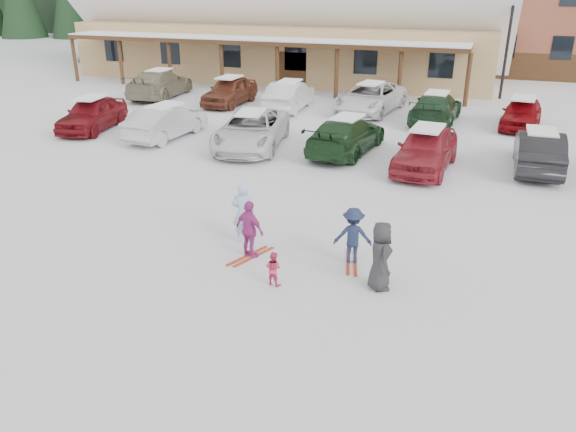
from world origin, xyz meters
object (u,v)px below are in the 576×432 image
(parked_car_11, at_px, (436,108))
(parked_car_12, at_px, (522,113))
(parked_car_8, at_px, (230,91))
(parked_car_9, at_px, (289,96))
(child_navy, at_px, (353,236))
(parked_car_7, at_px, (160,84))
(parked_car_10, at_px, (370,98))
(day_lodge, at_px, (288,17))
(child_magenta, at_px, (250,230))
(parked_car_3, at_px, (346,135))
(parked_car_4, at_px, (426,149))
(parked_car_2, at_px, (251,130))
(parked_car_1, at_px, (166,122))
(parked_car_5, at_px, (539,151))
(lamp_post, at_px, (508,40))
(toddler_red, at_px, (273,268))
(bystander_dark, at_px, (380,256))
(parked_car_0, at_px, (92,114))
(adult_skier, at_px, (243,213))

(parked_car_11, bearing_deg, parked_car_12, -172.52)
(parked_car_8, distance_m, parked_car_9, 3.52)
(child_navy, relative_size, parked_car_7, 0.26)
(parked_car_10, bearing_deg, day_lodge, 137.06)
(parked_car_8, height_order, parked_car_10, parked_car_10)
(child_magenta, xyz_separation_m, parked_car_3, (0.08, 9.66, -0.03))
(child_navy, xyz_separation_m, child_magenta, (-2.44, -0.53, 0.03))
(parked_car_4, xyz_separation_m, parked_car_11, (-0.35, 7.48, -0.06))
(parked_car_2, distance_m, parked_car_8, 8.70)
(parked_car_1, xyz_separation_m, parked_car_5, (14.86, 0.44, 0.00))
(parked_car_4, distance_m, parked_car_10, 9.46)
(day_lodge, xyz_separation_m, parked_car_7, (-4.31, -10.28, -3.16))
(lamp_post, xyz_separation_m, parked_car_5, (1.18, -13.50, -2.54))
(child_navy, bearing_deg, parked_car_3, -88.45)
(parked_car_4, height_order, parked_car_5, parked_car_4)
(toddler_red, distance_m, parked_car_8, 19.92)
(parked_car_4, height_order, parked_car_10, parked_car_4)
(day_lodge, bearing_deg, parked_car_11, -45.21)
(child_navy, height_order, parked_car_9, parked_car_9)
(toddler_red, height_order, child_magenta, child_magenta)
(child_navy, bearing_deg, parked_car_5, -129.81)
(bystander_dark, bearing_deg, toddler_red, 79.05)
(lamp_post, distance_m, parked_car_5, 13.79)
(parked_car_2, bearing_deg, parked_car_0, 167.87)
(child_navy, distance_m, parked_car_7, 22.59)
(lamp_post, bearing_deg, child_magenta, -104.27)
(parked_car_7, bearing_deg, parked_car_2, 133.55)
(parked_car_2, relative_size, parked_car_5, 1.21)
(child_navy, height_order, parked_car_5, parked_car_5)
(parked_car_1, xyz_separation_m, parked_car_3, (7.85, 0.37, -0.01))
(day_lodge, bearing_deg, adult_skier, -73.35)
(parked_car_10, relative_size, parked_car_11, 1.10)
(parked_car_11, xyz_separation_m, parked_car_12, (3.83, 0.25, -0.02))
(parked_car_8, relative_size, parked_car_10, 0.81)
(parked_car_4, xyz_separation_m, parked_car_7, (-16.08, 8.70, 0.02))
(day_lodge, distance_m, parked_car_8, 11.33)
(bystander_dark, bearing_deg, child_magenta, 55.89)
(parked_car_3, bearing_deg, parked_car_8, -33.13)
(child_magenta, bearing_deg, parked_car_0, -16.90)
(day_lodge, height_order, parked_car_9, day_lodge)
(parked_car_8, bearing_deg, parked_car_3, -38.70)
(lamp_post, xyz_separation_m, parked_car_11, (-2.99, -7.25, -2.55))
(parked_car_9, bearing_deg, parked_car_12, 177.55)
(parked_car_5, bearing_deg, parked_car_0, 1.32)
(parked_car_11, bearing_deg, day_lodge, -41.49)
(child_magenta, xyz_separation_m, parked_car_8, (-8.12, 16.62, 0.01))
(parked_car_9, bearing_deg, parked_car_3, 123.15)
(parked_car_3, distance_m, parked_car_7, 14.93)
(lamp_post, bearing_deg, parked_car_12, -83.13)
(bystander_dark, bearing_deg, adult_skier, 46.06)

